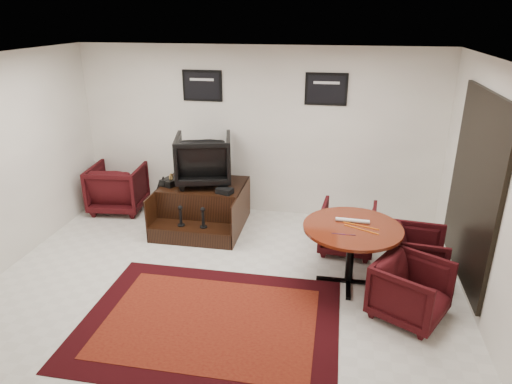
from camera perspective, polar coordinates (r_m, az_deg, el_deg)
ground at (r=5.94m, az=-4.29°, el=-11.89°), size 6.00×6.00×0.00m
room_shell at (r=5.20m, az=-0.12°, el=5.00°), size 6.02×5.02×2.81m
area_rug at (r=5.39m, az=-5.79°, el=-15.84°), size 2.88×2.16×0.01m
shine_podium at (r=7.47m, az=-6.61°, el=-1.84°), size 1.33×1.37×0.68m
shine_chair at (r=7.32m, az=-6.56°, el=4.42°), size 1.03×0.99×0.88m
shoes_pair at (r=7.43m, az=-10.65°, el=1.27°), size 0.30×0.34×0.10m
polish_kit at (r=6.97m, az=-3.95°, el=0.15°), size 0.28×0.23×0.08m
umbrella_black at (r=7.60m, az=-12.59°, el=-1.18°), size 0.29×0.11×0.78m
umbrella_hooked at (r=7.59m, az=-12.21°, el=-0.88°), size 0.32×0.12×0.86m
armchair_side at (r=8.30m, az=-16.85°, el=0.81°), size 0.96×0.91×0.91m
meeting_table at (r=5.81m, az=11.93°, el=-5.07°), size 1.23×1.23×0.80m
table_chair_back at (r=6.74m, az=11.39°, el=-4.15°), size 0.82×0.78×0.78m
table_chair_window at (r=6.32m, az=19.52°, el=-7.07°), size 0.75×0.79×0.74m
table_chair_corner at (r=5.52m, az=18.83°, el=-11.26°), size 0.97×0.99×0.76m
paper_roll at (r=5.87m, az=11.97°, el=-3.51°), size 0.42×0.07×0.05m
table_clutter at (r=5.72m, az=12.66°, el=-4.48°), size 0.57×0.35×0.01m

